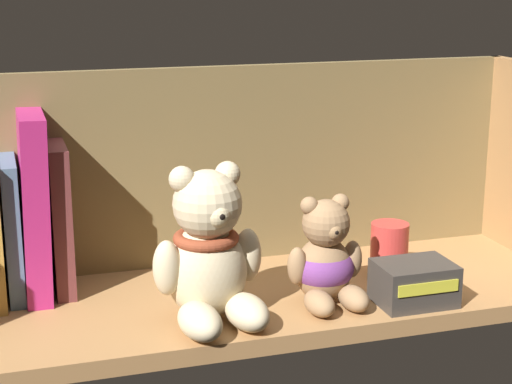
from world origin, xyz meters
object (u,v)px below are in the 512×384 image
Objects in this scene: small_product_box at (414,283)px; book_6 at (12,227)px; teddy_bear_larger at (209,255)px; pillar_candle at (389,249)px; book_8 at (60,217)px; book_7 at (34,204)px; teddy_bear_smaller at (325,261)px.

book_6 is at bearing 158.82° from small_product_box.
pillar_candle is (24.68, 6.81, -4.03)cm from teddy_bear_larger.
book_7 is at bearing 180.00° from book_8.
pillar_candle is (39.12, -7.41, -5.50)cm from book_8.
book_8 reaches higher than book_6.
book_6 is 3.66cm from book_7.
book_8 is at bearing 156.10° from small_product_box.
teddy_bear_smaller is (28.13, -13.49, -3.87)cm from book_8.
teddy_bear_larger is at bearing -164.57° from pillar_candle.
small_product_box is (37.73, -16.72, -6.41)cm from book_8.
book_8 is (5.41, 0.00, 0.68)cm from book_6.
book_7 is 34.25cm from teddy_bear_smaller.
teddy_bear_smaller is at bearing -23.56° from book_7.
book_6 is at bearing 180.00° from book_8.
pillar_candle is at bearing -9.45° from book_6.
book_7 is at bearing 156.44° from teddy_bear_smaller.
book_7 is 1.22× the size of book_8.
teddy_bear_larger is 2.00× the size of small_product_box.
book_8 is at bearing 0.00° from book_6.
teddy_bear_larger is (19.85, -14.22, -0.79)cm from book_6.
teddy_bear_smaller is 1.46× the size of small_product_box.
book_7 reaches higher than small_product_box.
teddy_bear_larger is at bearing -35.62° from book_6.
teddy_bear_smaller is (13.70, 0.73, -2.41)cm from teddy_bear_larger.
book_8 reaches higher than teddy_bear_smaller.
small_product_box is at bearing -22.41° from book_7.
book_7 reaches higher than book_6.
teddy_bear_smaller is 10.43cm from small_product_box.
book_8 is 41.76cm from small_product_box.
small_product_box is at bearing -6.11° from teddy_bear_larger.
teddy_bear_smaller is at bearing 161.43° from small_product_box.
teddy_bear_smaller is at bearing -21.91° from book_6.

